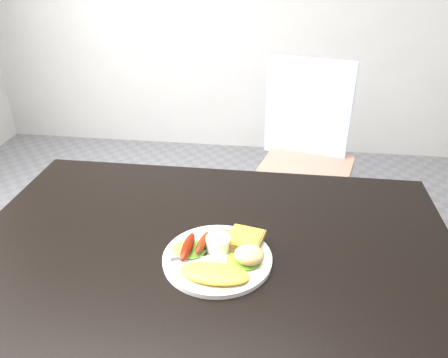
{
  "coord_description": "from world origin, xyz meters",
  "views": [
    {
      "loc": [
        0.14,
        -0.85,
        1.41
      ],
      "look_at": [
        0.03,
        0.06,
        0.9
      ],
      "focal_mm": 35.0,
      "sensor_mm": 36.0,
      "label": 1
    }
  ],
  "objects_px": {
    "dining_table": "(210,251)",
    "person": "(232,155)",
    "plate": "(217,258)",
    "dining_chair": "(305,172)"
  },
  "relations": [
    {
      "from": "plate",
      "to": "person",
      "type": "bearing_deg",
      "value": 93.37
    },
    {
      "from": "dining_chair",
      "to": "person",
      "type": "xyz_separation_m",
      "value": [
        -0.3,
        -0.44,
        0.28
      ]
    },
    {
      "from": "dining_chair",
      "to": "plate",
      "type": "height_order",
      "value": "plate"
    },
    {
      "from": "dining_chair",
      "to": "plate",
      "type": "bearing_deg",
      "value": -89.87
    },
    {
      "from": "dining_chair",
      "to": "person",
      "type": "relative_size",
      "value": 0.28
    },
    {
      "from": "dining_table",
      "to": "plate",
      "type": "distance_m",
      "value": 0.07
    },
    {
      "from": "dining_table",
      "to": "dining_chair",
      "type": "relative_size",
      "value": 2.94
    },
    {
      "from": "plate",
      "to": "dining_table",
      "type": "bearing_deg",
      "value": 113.88
    },
    {
      "from": "dining_table",
      "to": "dining_chair",
      "type": "xyz_separation_m",
      "value": [
        0.29,
        0.99,
        -0.28
      ]
    },
    {
      "from": "dining_table",
      "to": "person",
      "type": "distance_m",
      "value": 0.55
    }
  ]
}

